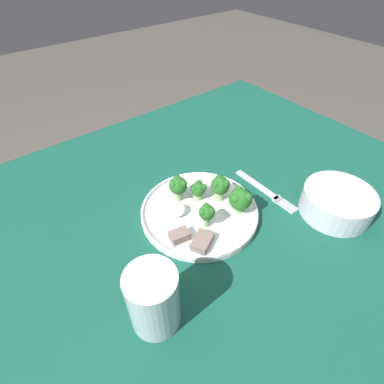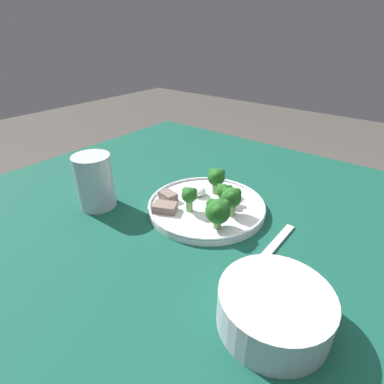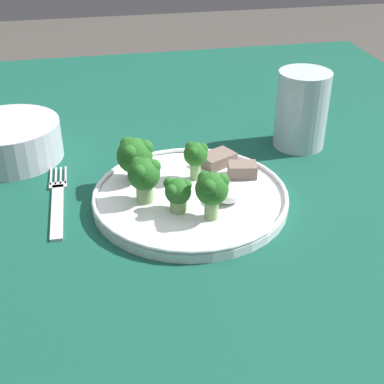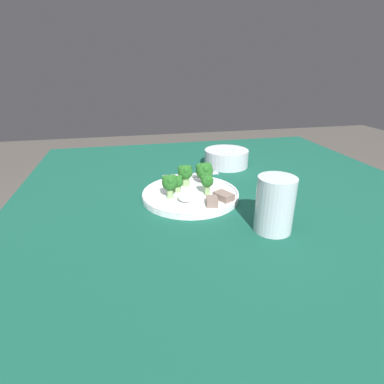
{
  "view_description": "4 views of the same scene",
  "coord_description": "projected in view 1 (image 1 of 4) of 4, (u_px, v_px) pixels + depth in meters",
  "views": [
    {
      "loc": [
        0.32,
        0.24,
        1.19
      ],
      "look_at": [
        0.04,
        -0.12,
        0.76
      ],
      "focal_mm": 28.0,
      "sensor_mm": 36.0,
      "label": 1
    },
    {
      "loc": [
        -0.29,
        0.35,
        1.06
      ],
      "look_at": [
        0.05,
        -0.08,
        0.75
      ],
      "focal_mm": 28.0,
      "sensor_mm": 36.0,
      "label": 2
    },
    {
      "loc": [
        -0.08,
        -0.68,
        1.08
      ],
      "look_at": [
        0.03,
        -0.13,
        0.74
      ],
      "focal_mm": 50.0,
      "sensor_mm": 36.0,
      "label": 3
    },
    {
      "loc": [
        0.74,
        -0.25,
        1.03
      ],
      "look_at": [
        0.04,
        -0.1,
        0.73
      ],
      "focal_mm": 28.0,
      "sensor_mm": 36.0,
      "label": 4
    }
  ],
  "objects": [
    {
      "name": "table",
      "position": [
        238.0,
        260.0,
        0.67
      ],
      "size": [
        1.14,
        1.14,
        0.71
      ],
      "color": "#114738",
      "rests_on": "ground_plane"
    },
    {
      "name": "dinner_plate",
      "position": [
        199.0,
        211.0,
        0.65
      ],
      "size": [
        0.25,
        0.25,
        0.02
      ],
      "color": "white",
      "rests_on": "table"
    },
    {
      "name": "fork",
      "position": [
        264.0,
        190.0,
        0.71
      ],
      "size": [
        0.02,
        0.18,
        0.0
      ],
      "color": "#B2B2B7",
      "rests_on": "table"
    },
    {
      "name": "cream_bowl",
      "position": [
        337.0,
        203.0,
        0.64
      ],
      "size": [
        0.15,
        0.15,
        0.06
      ],
      "color": "#B7BCC6",
      "rests_on": "table"
    },
    {
      "name": "broccoli_floret_back_left",
      "position": [
        178.0,
        186.0,
        0.65
      ],
      "size": [
        0.04,
        0.04,
        0.06
      ],
      "color": "#7FA866",
      "rests_on": "dinner_plate"
    },
    {
      "name": "sauce_dollop",
      "position": [
        177.0,
        210.0,
        0.63
      ],
      "size": [
        0.04,
        0.04,
        0.02
      ],
      "color": "white",
      "rests_on": "dinner_plate"
    },
    {
      "name": "broccoli_floret_near_rim_left",
      "position": [
        207.0,
        213.0,
        0.59
      ],
      "size": [
        0.03,
        0.03,
        0.05
      ],
      "color": "#7FA866",
      "rests_on": "dinner_plate"
    },
    {
      "name": "broccoli_floret_front_left",
      "position": [
        240.0,
        199.0,
        0.62
      ],
      "size": [
        0.05,
        0.05,
        0.06
      ],
      "color": "#7FA866",
      "rests_on": "dinner_plate"
    },
    {
      "name": "meat_slice_front_slice",
      "position": [
        202.0,
        242.0,
        0.58
      ],
      "size": [
        0.06,
        0.05,
        0.02
      ],
      "color": "#756056",
      "rests_on": "dinner_plate"
    },
    {
      "name": "broccoli_floret_center_left",
      "position": [
        198.0,
        190.0,
        0.66
      ],
      "size": [
        0.03,
        0.03,
        0.04
      ],
      "color": "#7FA866",
      "rests_on": "dinner_plate"
    },
    {
      "name": "meat_slice_middle_slice",
      "position": [
        180.0,
        236.0,
        0.59
      ],
      "size": [
        0.04,
        0.03,
        0.02
      ],
      "color": "#756056",
      "rests_on": "dinner_plate"
    },
    {
      "name": "ground_plane",
      "position": [
        220.0,
        359.0,
        1.09
      ],
      "size": [
        8.0,
        8.0,
        0.0
      ],
      "primitive_type": "plane",
      "color": "#4C4742"
    },
    {
      "name": "drinking_glass",
      "position": [
        154.0,
        302.0,
        0.45
      ],
      "size": [
        0.08,
        0.08,
        0.12
      ],
      "color": "#B2C1CC",
      "rests_on": "table"
    },
    {
      "name": "broccoli_floret_center_back",
      "position": [
        220.0,
        186.0,
        0.65
      ],
      "size": [
        0.04,
        0.04,
        0.06
      ],
      "color": "#7FA866",
      "rests_on": "dinner_plate"
    }
  ]
}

